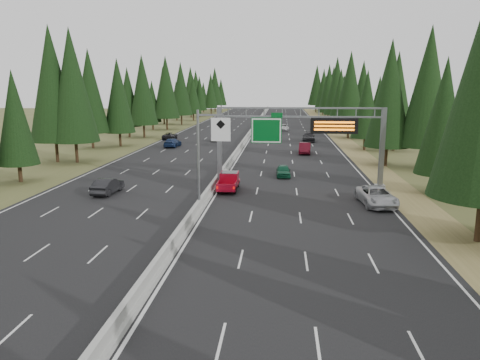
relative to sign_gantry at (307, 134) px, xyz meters
name	(u,v)px	position (x,y,z in m)	size (l,w,h in m)	color
road	(248,138)	(-8.92, 45.12, -5.23)	(32.00, 260.00, 0.08)	black
shoulder_right	(340,139)	(8.88, 45.12, -5.24)	(3.60, 260.00, 0.06)	olive
shoulder_left	(159,137)	(-26.72, 45.12, -5.24)	(3.60, 260.00, 0.06)	#4B5427
median_barrier	(248,136)	(-8.92, 45.12, -4.85)	(0.70, 260.00, 0.85)	#9A9A94
sign_gantry	(307,134)	(0.00, 0.00, 0.00)	(16.75, 0.98, 7.80)	slate
hov_sign_pole	(206,153)	(-8.33, -9.92, -0.54)	(2.80, 0.50, 8.00)	slate
tree_row_right	(368,91)	(12.91, 40.74, 3.85)	(11.62, 241.78, 18.67)	black
tree_row_left	(128,92)	(-30.87, 39.75, 3.53)	(10.97, 239.83, 17.82)	black
silver_minivan	(377,196)	(5.58, -6.94, -4.42)	(2.54, 5.52, 1.53)	#AFB0B4
red_pickup	(229,180)	(-7.42, -1.86, -4.29)	(1.77, 4.96, 1.62)	black
car_ahead_green	(283,171)	(-2.16, 5.12, -4.55)	(1.51, 3.75, 1.28)	#125033
car_ahead_dkred	(305,148)	(1.05, 23.49, -4.40)	(1.68, 4.81, 1.59)	#560C19
car_ahead_dkgrey	(309,137)	(2.52, 39.60, -4.41)	(2.19, 5.40, 1.57)	black
car_ahead_white	(283,127)	(-2.03, 61.02, -4.51)	(2.24, 4.86, 1.35)	silver
car_ahead_far	(276,121)	(-3.87, 77.43, -4.39)	(1.87, 4.66, 1.59)	black
car_onc_near	(108,186)	(-18.42, -4.75, -4.46)	(1.54, 4.43, 1.46)	black
car_onc_blue	(172,143)	(-20.27, 29.40, -4.48)	(1.99, 4.88, 1.42)	#16274E
car_onc_white	(216,138)	(-14.35, 38.10, -4.54)	(1.53, 3.79, 1.29)	silver
car_onc_far	(170,136)	(-23.42, 40.70, -4.55)	(2.12, 4.59, 1.28)	black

